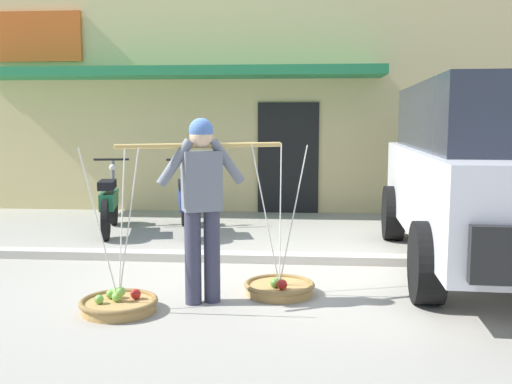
# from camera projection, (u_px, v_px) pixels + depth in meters

# --- Properties ---
(ground_plane) EXTENTS (90.00, 90.00, 0.00)m
(ground_plane) POSITION_uv_depth(u_px,v_px,m) (212.00, 276.00, 6.25)
(ground_plane) COLOR #9E998C
(sidewalk_curb) EXTENTS (20.00, 0.24, 0.10)m
(sidewalk_curb) POSITION_uv_depth(u_px,v_px,m) (221.00, 257.00, 6.94)
(sidewalk_curb) COLOR #BAB4A5
(sidewalk_curb) RESTS_ON ground
(fruit_vendor) EXTENTS (1.40, 0.68, 1.70)m
(fruit_vendor) POSITION_uv_depth(u_px,v_px,m) (202.00, 198.00, 5.23)
(fruit_vendor) COLOR #38384C
(fruit_vendor) RESTS_ON ground
(fruit_basket_left_side) EXTENTS (0.69, 0.69, 1.45)m
(fruit_basket_left_side) POSITION_uv_depth(u_px,v_px,m) (119.00, 303.00, 5.08)
(fruit_basket_left_side) COLOR #B2894C
(fruit_basket_left_side) RESTS_ON ground
(fruit_basket_right_side) EXTENTS (0.69, 0.69, 1.45)m
(fruit_basket_right_side) POSITION_uv_depth(u_px,v_px,m) (279.00, 287.00, 5.60)
(fruit_basket_right_side) COLOR #B2894C
(fruit_basket_right_side) RESTS_ON ground
(motorcycle_nearest_shop) EXTENTS (0.61, 1.79, 1.09)m
(motorcycle_nearest_shop) POSITION_uv_depth(u_px,v_px,m) (109.00, 203.00, 8.66)
(motorcycle_nearest_shop) COLOR black
(motorcycle_nearest_shop) RESTS_ON ground
(motorcycle_second_in_row) EXTENTS (0.64, 1.78, 1.09)m
(motorcycle_second_in_row) POSITION_uv_depth(u_px,v_px,m) (186.00, 203.00, 8.62)
(motorcycle_second_in_row) COLOR black
(motorcycle_second_in_row) RESTS_ON ground
(parked_truck) EXTENTS (2.32, 4.88, 2.10)m
(parked_truck) POSITION_uv_depth(u_px,v_px,m) (494.00, 169.00, 6.56)
(parked_truck) COLOR silver
(parked_truck) RESTS_ON ground
(storefront_building) EXTENTS (13.00, 6.00, 4.20)m
(storefront_building) POSITION_uv_depth(u_px,v_px,m) (205.00, 102.00, 13.01)
(storefront_building) COLOR #DBC684
(storefront_building) RESTS_ON ground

